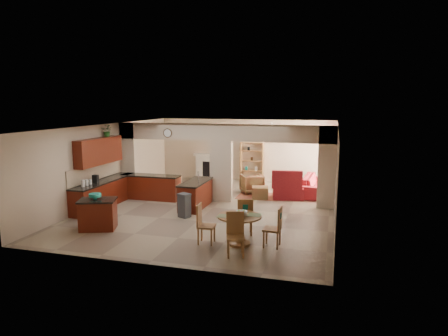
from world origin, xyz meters
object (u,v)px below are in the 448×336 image
(sofa, at_px, (317,185))
(armchair, at_px, (252,184))
(dining_table, at_px, (239,225))
(kitchen_island, at_px, (98,214))

(sofa, distance_m, armchair, 2.54)
(dining_table, bearing_deg, kitchen_island, 178.17)
(kitchen_island, distance_m, sofa, 8.45)
(kitchen_island, relative_size, armchair, 1.43)
(armchair, bearing_deg, dining_table, 69.46)
(armchair, bearing_deg, sofa, 163.87)
(kitchen_island, relative_size, dining_table, 1.06)
(dining_table, relative_size, sofa, 0.45)
(dining_table, relative_size, armchair, 1.34)
(kitchen_island, xyz_separation_m, sofa, (5.76, 6.17, -0.08))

